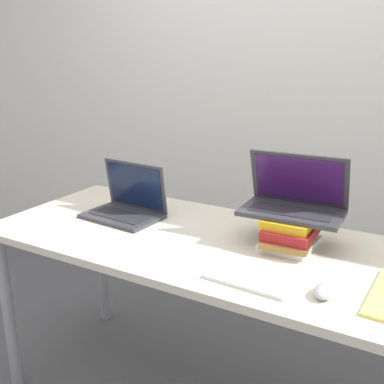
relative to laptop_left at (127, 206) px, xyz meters
The scene contains 7 objects.
wall_back 1.15m from the laptop_left, 66.02° to the left, with size 8.00×0.05×2.70m.
desk 0.44m from the laptop_left, ahead, with size 1.73×0.75×0.78m.
laptop_left is the anchor object (origin of this frame).
book_stack 0.73m from the laptop_left, ahead, with size 0.19×0.28×0.12m.
laptop_on_books 0.73m from the laptop_left, ahead, with size 0.37×0.23×0.22m.
wireless_keyboard 0.76m from the laptop_left, 23.08° to the right, with size 0.28×0.12×0.01m.
mouse 0.97m from the laptop_left, 15.95° to the right, with size 0.06×0.10×0.03m.
Camera 1 is at (0.75, -1.05, 1.45)m, focal length 42.00 mm.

